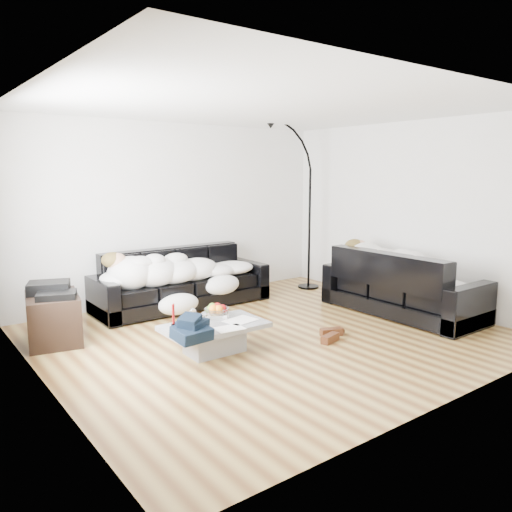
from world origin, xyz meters
TOP-DOWN VIEW (x-y plane):
  - ground at (0.00, 0.00)m, footprint 5.00×5.00m
  - wall_back at (0.00, 2.25)m, footprint 5.00×0.02m
  - wall_left at (-2.50, 0.00)m, footprint 0.02×4.50m
  - wall_right at (2.50, 0.00)m, footprint 0.02×4.50m
  - ceiling at (0.00, 0.00)m, footprint 5.00×5.00m
  - sofa_back at (-0.22, 1.74)m, footprint 2.48×0.86m
  - sofa_right at (1.97, -0.35)m, footprint 0.91×2.13m
  - sleeper_back at (-0.22, 1.69)m, footprint 2.10×0.72m
  - sleeper_right at (1.97, -0.35)m, footprint 0.77×1.83m
  - teal_cushion at (1.91, 0.31)m, footprint 0.42×0.38m
  - coffee_table at (-0.84, -0.10)m, footprint 1.08×0.64m
  - fruit_bowl at (-0.69, 0.10)m, footprint 0.29×0.29m
  - wine_glass_a at (-1.03, 0.03)m, footprint 0.08×0.08m
  - wine_glass_b at (-1.13, -0.10)m, footprint 0.07×0.07m
  - wine_glass_c at (-0.97, -0.11)m, footprint 0.08×0.08m
  - candle_left at (-1.22, 0.10)m, footprint 0.05×0.05m
  - candle_right at (-1.21, 0.11)m, footprint 0.05×0.05m
  - newspaper_a at (-0.56, -0.16)m, footprint 0.37×0.30m
  - newspaper_b at (-0.81, -0.32)m, footprint 0.31×0.24m
  - navy_jacket at (-1.25, -0.34)m, footprint 0.43×0.39m
  - shoes at (0.45, -0.53)m, footprint 0.46×0.34m
  - av_cabinet at (-2.11, 1.28)m, footprint 0.69×0.88m
  - stereo at (-2.11, 1.28)m, footprint 0.53×0.47m
  - floor_lamp at (2.01, 1.54)m, footprint 0.92×0.56m

SIDE VIEW (x-z plane):
  - ground at x=0.00m, z-range 0.00..0.00m
  - shoes at x=0.45m, z-range 0.00..0.10m
  - coffee_table at x=-0.84m, z-range 0.00..0.31m
  - av_cabinet at x=-2.11m, z-range 0.00..0.54m
  - newspaper_a at x=-0.56m, z-range 0.32..0.32m
  - newspaper_b at x=-0.81m, z-range 0.32..0.32m
  - wine_glass_b at x=-1.13m, z-range 0.31..0.46m
  - wine_glass_c at x=-0.97m, z-range 0.31..0.47m
  - fruit_bowl at x=-0.69m, z-range 0.31..0.48m
  - wine_glass_a at x=-1.03m, z-range 0.31..0.48m
  - sofa_back at x=-0.22m, z-range 0.00..0.81m
  - candle_left at x=-1.22m, z-range 0.31..0.54m
  - candle_right at x=-1.21m, z-range 0.31..0.54m
  - sofa_right at x=1.97m, z-range 0.00..0.86m
  - navy_jacket at x=-1.25m, z-range 0.39..0.57m
  - stereo at x=-2.11m, z-range 0.54..0.67m
  - sleeper_back at x=-0.22m, z-range 0.42..0.84m
  - sleeper_right at x=1.97m, z-range 0.42..0.87m
  - teal_cushion at x=1.91m, z-range 0.62..0.82m
  - floor_lamp at x=2.01m, z-range 0.00..2.37m
  - wall_back at x=0.00m, z-range 0.00..2.60m
  - wall_left at x=-2.50m, z-range 0.00..2.60m
  - wall_right at x=2.50m, z-range 0.00..2.60m
  - ceiling at x=0.00m, z-range 2.60..2.60m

